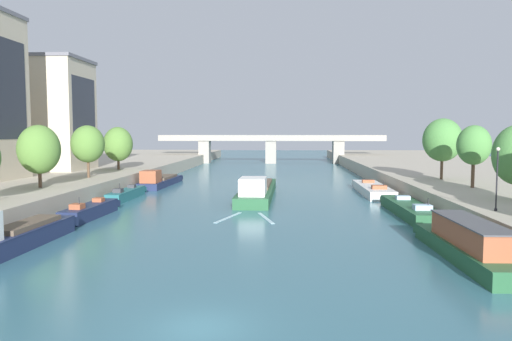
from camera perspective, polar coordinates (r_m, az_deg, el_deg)
ground_plane at (r=21.24m, az=-6.63°, el=-18.13°), size 400.00×400.00×0.00m
quay_left at (r=84.26m, az=-24.32°, el=-0.62°), size 36.00×170.00×2.33m
quay_right at (r=81.27m, az=26.68°, el=-0.87°), size 36.00×170.00×2.33m
barge_midriver at (r=60.23m, az=0.16°, el=-2.33°), size 4.27×23.10×3.12m
wake_behind_barge at (r=46.10m, az=-1.08°, el=-5.64°), size 5.60×5.93×0.03m
moored_boat_left_end at (r=37.62m, az=-26.79°, el=-6.97°), size 2.76×13.41×3.21m
moored_boat_left_upstream at (r=49.03m, az=-19.06°, el=-4.51°), size 2.32×10.15×2.35m
moored_boat_left_midway at (r=61.14m, az=-15.13°, el=-2.71°), size 1.89×10.75×2.25m
moored_boat_left_lone at (r=74.77m, az=-11.41°, el=-1.18°), size 3.70×15.65×2.71m
moored_boat_right_far at (r=33.80m, az=23.82°, el=-7.91°), size 2.93×14.16×2.66m
moored_boat_right_second at (r=49.90m, az=17.85°, el=-4.38°), size 3.12×14.46×2.27m
moored_boat_right_midway at (r=66.06m, az=13.67°, el=-2.16°), size 3.39×15.94×2.23m
tree_left_past_mid at (r=55.41m, az=-24.43°, el=2.30°), size 4.36×4.36×6.65m
tree_left_second at (r=65.41m, az=-19.41°, el=2.99°), size 4.24×4.24×6.75m
tree_left_far at (r=78.19m, az=-16.11°, el=3.03°), size 4.52×4.52×6.70m
tree_right_third at (r=55.45m, az=24.52°, el=2.75°), size 3.49×3.49×6.61m
tree_right_midway at (r=63.75m, az=21.33°, el=3.40°), size 4.77×4.77×7.58m
lamppost_right_bank at (r=39.72m, az=26.77°, el=-0.62°), size 0.28×0.28×4.76m
building_left_far_end at (r=83.16m, az=-24.84°, el=6.11°), size 16.35×10.73×17.37m
bridge_far at (r=126.53m, az=1.79°, el=3.00°), size 59.31×4.40×7.44m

